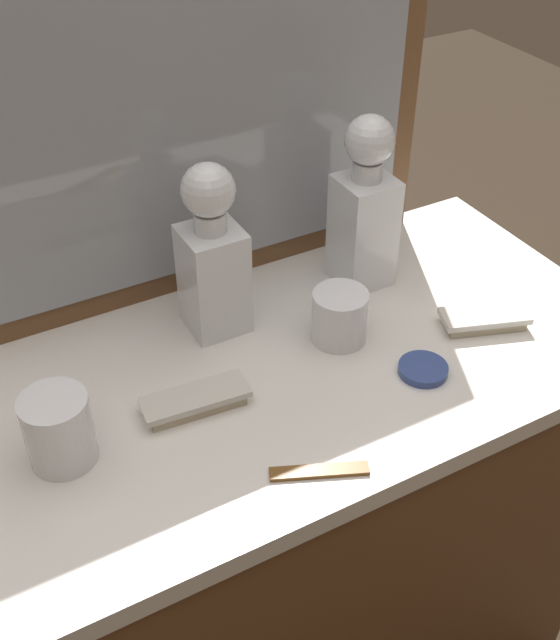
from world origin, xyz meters
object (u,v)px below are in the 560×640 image
porcelain_dish (423,369)px  tortoiseshell_comb (319,471)px  crystal_tumbler_rear (59,432)px  silver_brush_far_right (195,401)px  silver_brush_left (484,319)px  crystal_decanter_right (213,266)px  crystal_decanter_left (364,219)px  crystal_tumbler_front (339,318)px

porcelain_dish → tortoiseshell_comb: bearing=-158.5°
crystal_tumbler_rear → silver_brush_far_right: (0.18, 0.00, -0.03)m
silver_brush_left → porcelain_dish: silver_brush_left is taller
crystal_tumbler_rear → silver_brush_far_right: crystal_tumbler_rear is taller
silver_brush_far_right → crystal_decanter_right: bearing=56.1°
crystal_decanter_left → crystal_tumbler_rear: (-0.54, -0.15, -0.07)m
silver_brush_far_right → porcelain_dish: bearing=-16.1°
silver_brush_far_right → crystal_tumbler_front: bearing=7.8°
crystal_tumbler_rear → porcelain_dish: crystal_tumbler_rear is taller
crystal_tumbler_front → tortoiseshell_comb: 0.27m
silver_brush_far_right → tortoiseshell_comb: size_ratio=1.23×
crystal_decanter_right → crystal_tumbler_front: 0.20m
silver_brush_left → tortoiseshell_comb: silver_brush_left is taller
silver_brush_far_right → crystal_decanter_left: bearing=22.3°
crystal_decanter_right → crystal_tumbler_front: bearing=-38.5°
crystal_decanter_left → porcelain_dish: crystal_decanter_left is taller
crystal_tumbler_rear → crystal_tumbler_front: crystal_tumbler_rear is taller
crystal_decanter_left → crystal_tumbler_front: bearing=-134.6°
crystal_decanter_left → crystal_tumbler_rear: size_ratio=2.90×
crystal_tumbler_front → silver_brush_far_right: (-0.25, -0.03, -0.02)m
silver_brush_left → porcelain_dish: size_ratio=2.01×
crystal_tumbler_rear → crystal_decanter_right: bearing=28.4°
silver_brush_left → tortoiseshell_comb: size_ratio=1.17×
crystal_decanter_right → crystal_tumbler_rear: size_ratio=2.74×
silver_brush_far_right → tortoiseshell_comb: (0.09, -0.18, -0.01)m
silver_brush_left → silver_brush_far_right: 0.46m
porcelain_dish → crystal_tumbler_front: bearing=117.1°
silver_brush_left → silver_brush_far_right: same height
crystal_decanter_right → crystal_tumbler_rear: crystal_decanter_right is taller
crystal_decanter_left → silver_brush_left: (0.10, -0.20, -0.10)m
silver_brush_far_right → crystal_tumbler_rear: bearing=-179.5°
crystal_tumbler_rear → tortoiseshell_comb: crystal_tumbler_rear is taller
silver_brush_far_right → tortoiseshell_comb: 0.20m
crystal_decanter_right → silver_brush_left: bearing=-29.2°
porcelain_dish → silver_brush_left: bearing=16.0°
crystal_decanter_right → silver_brush_far_right: bearing=-123.9°
crystal_tumbler_rear → porcelain_dish: (0.49, -0.09, -0.04)m
crystal_tumbler_front → tortoiseshell_comb: crystal_tumbler_front is taller
crystal_tumbler_front → tortoiseshell_comb: bearing=-127.2°
crystal_tumbler_front → silver_brush_far_right: bearing=-172.2°
crystal_decanter_right → silver_brush_left: size_ratio=1.89×
crystal_decanter_right → tortoiseshell_comb: 0.35m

